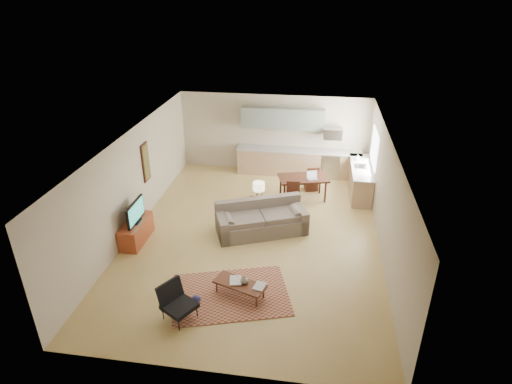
% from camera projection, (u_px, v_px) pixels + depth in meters
% --- Properties ---
extents(room, '(9.00, 9.00, 9.00)m').
position_uv_depth(room, '(254.00, 190.00, 10.83)').
color(room, tan).
rests_on(room, ground).
extents(kitchen_counter_back, '(4.26, 0.64, 0.92)m').
position_uv_depth(kitchen_counter_back, '(298.00, 162.00, 14.80)').
color(kitchen_counter_back, '#A07E5C').
rests_on(kitchen_counter_back, ground).
extents(kitchen_counter_right, '(0.64, 2.26, 0.92)m').
position_uv_depth(kitchen_counter_right, '(360.00, 180.00, 13.49)').
color(kitchen_counter_right, '#A07E5C').
rests_on(kitchen_counter_right, ground).
extents(kitchen_range, '(0.62, 0.62, 0.90)m').
position_uv_depth(kitchen_range, '(330.00, 164.00, 14.66)').
color(kitchen_range, '#A5A8AD').
rests_on(kitchen_range, ground).
extents(kitchen_microwave, '(0.62, 0.40, 0.35)m').
position_uv_depth(kitchen_microwave, '(333.00, 133.00, 14.19)').
color(kitchen_microwave, '#A5A8AD').
rests_on(kitchen_microwave, room).
extents(upper_cabinets, '(2.80, 0.34, 0.70)m').
position_uv_depth(upper_cabinets, '(283.00, 118.00, 14.35)').
color(upper_cabinets, gray).
rests_on(upper_cabinets, room).
extents(window_right, '(0.02, 1.40, 1.05)m').
position_uv_depth(window_right, '(374.00, 148.00, 12.96)').
color(window_right, white).
rests_on(window_right, room).
extents(wall_art_left, '(0.06, 0.42, 1.10)m').
position_uv_depth(wall_art_left, '(146.00, 162.00, 11.96)').
color(wall_art_left, olive).
rests_on(wall_art_left, room).
extents(triptych, '(1.70, 0.04, 0.50)m').
position_uv_depth(triptych, '(271.00, 122.00, 14.62)').
color(triptych, beige).
rests_on(triptych, room).
extents(rug, '(2.86, 2.35, 0.02)m').
position_uv_depth(rug, '(231.00, 294.00, 9.28)').
color(rug, maroon).
rests_on(rug, floor).
extents(sofa, '(2.69, 1.94, 0.86)m').
position_uv_depth(sofa, '(262.00, 218.00, 11.39)').
color(sofa, '#685C52').
rests_on(sofa, floor).
extents(coffee_table, '(1.21, 0.80, 0.34)m').
position_uv_depth(coffee_table, '(240.00, 289.00, 9.18)').
color(coffee_table, '#482113').
rests_on(coffee_table, floor).
extents(book_a, '(0.36, 0.42, 0.03)m').
position_uv_depth(book_a, '(230.00, 281.00, 9.16)').
color(book_a, maroon).
rests_on(book_a, coffee_table).
extents(book_b, '(0.36, 0.40, 0.02)m').
position_uv_depth(book_b, '(255.00, 285.00, 9.04)').
color(book_b, navy).
rests_on(book_b, coffee_table).
extents(vase, '(0.21, 0.21, 0.18)m').
position_uv_depth(vase, '(244.00, 280.00, 9.06)').
color(vase, black).
rests_on(vase, coffee_table).
extents(armchair, '(0.92, 0.92, 0.76)m').
position_uv_depth(armchair, '(179.00, 303.00, 8.47)').
color(armchair, black).
rests_on(armchair, floor).
extents(tv_credenza, '(0.48, 1.24, 0.57)m').
position_uv_depth(tv_credenza, '(136.00, 231.00, 11.08)').
color(tv_credenza, maroon).
rests_on(tv_credenza, floor).
extents(tv, '(0.10, 0.96, 0.57)m').
position_uv_depth(tv, '(135.00, 212.00, 10.82)').
color(tv, black).
rests_on(tv, tv_credenza).
extents(console_table, '(0.58, 0.40, 0.67)m').
position_uv_depth(console_table, '(259.00, 210.00, 12.01)').
color(console_table, '#34180F').
rests_on(console_table, floor).
extents(table_lamp, '(0.33, 0.33, 0.53)m').
position_uv_depth(table_lamp, '(259.00, 191.00, 11.74)').
color(table_lamp, beige).
rests_on(table_lamp, console_table).
extents(dining_table, '(1.63, 1.21, 0.74)m').
position_uv_depth(dining_table, '(303.00, 188.00, 13.17)').
color(dining_table, '#34180F').
rests_on(dining_table, floor).
extents(dining_chair_near, '(0.44, 0.46, 0.84)m').
position_uv_depth(dining_chair_near, '(293.00, 197.00, 12.54)').
color(dining_chair_near, '#34180F').
rests_on(dining_chair_near, floor).
extents(dining_chair_far, '(0.48, 0.50, 0.83)m').
position_uv_depth(dining_chair_far, '(312.00, 178.00, 13.76)').
color(dining_chair_far, '#34180F').
rests_on(dining_chair_far, floor).
extents(laptop, '(0.37, 0.33, 0.23)m').
position_uv_depth(laptop, '(313.00, 176.00, 12.83)').
color(laptop, '#A5A8AD').
rests_on(laptop, dining_table).
extents(soap_bottle, '(0.11, 0.11, 0.19)m').
position_uv_depth(soap_bottle, '(358.00, 157.00, 13.72)').
color(soap_bottle, beige).
rests_on(soap_bottle, kitchen_counter_right).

